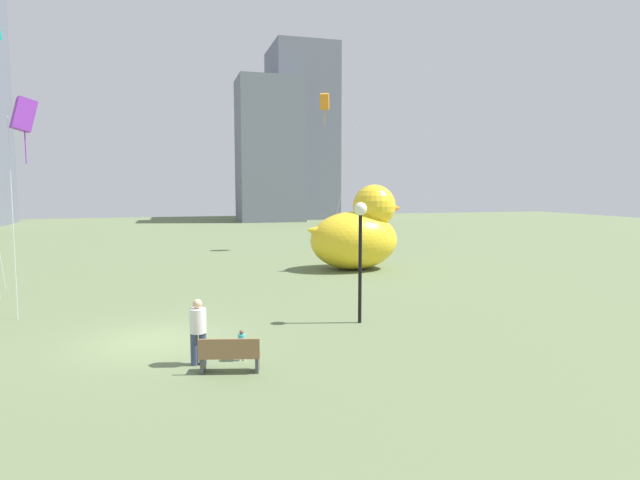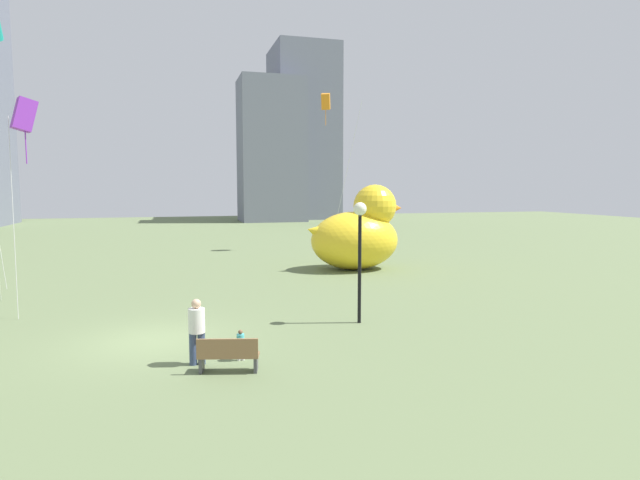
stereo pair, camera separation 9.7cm
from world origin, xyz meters
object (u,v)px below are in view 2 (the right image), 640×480
object	(u,v)px
park_bench	(228,354)
kite_orange	(326,102)
kite_purple	(24,116)
person_adult	(197,329)
giant_inflatable_duck	(358,233)
lamppost	(360,232)
person_child	(241,344)

from	to	relation	value
park_bench	kite_orange	xyz separation A→B (m)	(9.63, 24.02, 10.25)
kite_purple	person_adult	bearing A→B (deg)	-52.63
giant_inflatable_duck	kite_orange	xyz separation A→B (m)	(0.81, 9.19, 8.68)
lamppost	kite_purple	size ratio (longest dim) A/B	0.53
giant_inflatable_duck	kite_orange	size ratio (longest dim) A/B	0.51
person_adult	lamppost	size ratio (longest dim) A/B	0.42
park_bench	lamppost	distance (m)	6.61
kite_orange	giant_inflatable_duck	bearing A→B (deg)	-95.06
person_child	giant_inflatable_duck	distance (m)	16.40
person_adult	giant_inflatable_duck	bearing A→B (deg)	55.76
giant_inflatable_duck	kite_purple	bearing A→B (deg)	-155.35
giant_inflatable_duck	lamppost	size ratio (longest dim) A/B	1.40
person_child	kite_orange	size ratio (longest dim) A/B	0.07
park_bench	giant_inflatable_duck	xyz separation A→B (m)	(8.81, 14.83, 1.56)
giant_inflatable_duck	kite_purple	distance (m)	17.24
lamppost	kite_purple	world-z (taller)	kite_purple
lamppost	park_bench	bearing A→B (deg)	-142.68
person_child	giant_inflatable_duck	xyz separation A→B (m)	(8.40, 13.99, 1.57)
person_adult	lamppost	bearing A→B (deg)	27.13
park_bench	person_adult	xyz separation A→B (m)	(-0.71, 0.84, 0.49)
park_bench	kite_orange	bearing A→B (deg)	68.16
lamppost	kite_orange	size ratio (longest dim) A/B	0.36
kite_orange	kite_purple	distance (m)	22.80
person_adult	kite_orange	size ratio (longest dim) A/B	0.15
person_adult	giant_inflatable_duck	world-z (taller)	giant_inflatable_duck
person_child	kite_orange	distance (m)	26.97
person_child	lamppost	size ratio (longest dim) A/B	0.20
person_adult	person_child	xyz separation A→B (m)	(1.13, 0.00, -0.50)
giant_inflatable_duck	kite_orange	bearing A→B (deg)	84.94
park_bench	kite_orange	distance (m)	27.83
park_bench	kite_purple	size ratio (longest dim) A/B	0.20
person_adult	giant_inflatable_duck	distance (m)	16.97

